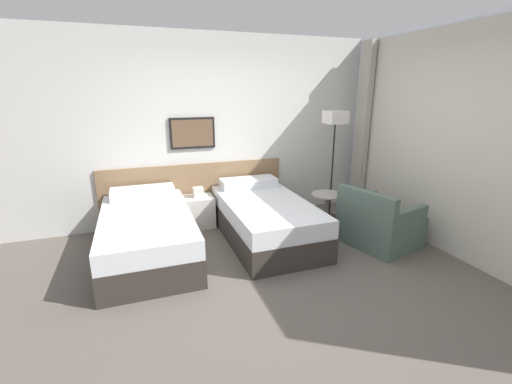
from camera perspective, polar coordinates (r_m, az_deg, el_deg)
ground_plane at (r=3.78m, az=3.38°, el=-14.03°), size 16.00×16.00×0.00m
wall_headboard at (r=5.18m, az=-5.42°, el=9.64°), size 10.00×0.10×2.70m
wall_window at (r=4.57m, az=31.79°, el=6.80°), size 0.21×4.48×2.70m
bed_near_door at (r=4.31m, az=-17.63°, el=-6.66°), size 1.03×1.90×0.66m
bed_near_window at (r=4.58m, az=1.51°, el=-4.46°), size 1.03×1.90×0.66m
nightstand at (r=5.06m, az=-9.43°, el=-3.10°), size 0.41×0.36×0.59m
floor_lamp at (r=5.23m, az=13.02°, el=10.58°), size 0.29×0.29×1.64m
side_table at (r=4.85m, az=11.73°, el=-2.21°), size 0.44×0.44×0.56m
armchair at (r=4.69m, az=19.75°, el=-5.24°), size 0.96×1.01×0.76m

